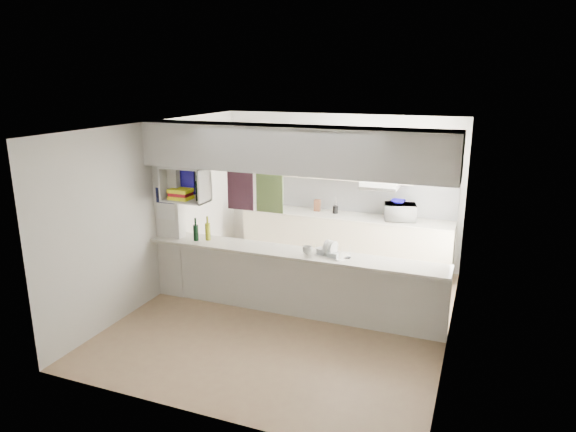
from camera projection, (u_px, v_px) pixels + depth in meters
The scene contains 16 objects.
floor at pixel (291, 313), 7.17m from camera, with size 4.80×4.80×0.00m, color #A27C5E.
ceiling at pixel (291, 126), 6.49m from camera, with size 4.80×4.80×0.00m, color white.
wall_back at pixel (340, 189), 8.99m from camera, with size 4.20×4.20×0.00m, color silver.
wall_left at pixel (158, 210), 7.57m from camera, with size 4.80×4.80×0.00m, color silver.
wall_right at pixel (456, 242), 6.10m from camera, with size 4.80×4.80×0.00m, color silver.
servery_partition at pixel (279, 197), 6.80m from camera, with size 4.20×0.50×2.60m.
cubby_shelf at pixel (186, 186), 7.22m from camera, with size 0.65×0.35×0.50m.
kitchen_run at pixel (344, 220), 8.82m from camera, with size 3.60×0.63×2.24m.
microwave at pixel (400, 212), 8.40m from camera, with size 0.50×0.34×0.28m, color white.
bowl at pixel (398, 202), 8.39m from camera, with size 0.24×0.24×0.06m, color #130D91.
dish_rack at pixel (333, 249), 6.75m from camera, with size 0.45×0.39×0.21m.
cup at pixel (307, 250), 6.76m from camera, with size 0.14×0.14×0.11m, color white.
wine_bottles at pixel (202, 232), 7.37m from camera, with size 0.22×0.15×0.35m.
plastic_tubs at pixel (326, 252), 6.79m from camera, with size 0.49×0.21×0.07m.
utensil_jar at pixel (335, 210), 8.85m from camera, with size 0.09×0.09×0.13m, color black.
knife_block at pixel (317, 205), 8.98m from camera, with size 0.10×0.08×0.21m, color #532E1C.
Camera 1 is at (2.35, -6.13, 3.19)m, focal length 32.00 mm.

